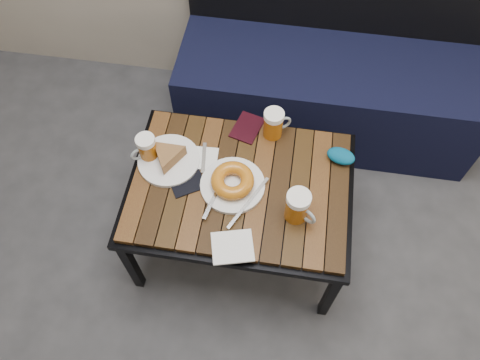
# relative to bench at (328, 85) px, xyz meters

# --- Properties ---
(bench) EXTENTS (1.40, 0.50, 0.95)m
(bench) POSITION_rel_bench_xyz_m (0.00, 0.00, 0.00)
(bench) COLOR black
(bench) RESTS_ON ground
(cafe_table) EXTENTS (0.84, 0.62, 0.47)m
(cafe_table) POSITION_rel_bench_xyz_m (-0.32, -0.73, 0.16)
(cafe_table) COLOR black
(cafe_table) RESTS_ON ground
(beer_mug_left) EXTENTS (0.11, 0.10, 0.12)m
(beer_mug_left) POSITION_rel_bench_xyz_m (-0.68, -0.66, 0.26)
(beer_mug_left) COLOR #A4540D
(beer_mug_left) RESTS_ON cafe_table
(beer_mug_centre) EXTENTS (0.12, 0.10, 0.13)m
(beer_mug_centre) POSITION_rel_bench_xyz_m (-0.22, -0.48, 0.26)
(beer_mug_centre) COLOR #A4540D
(beer_mug_centre) RESTS_ON cafe_table
(beer_mug_right) EXTENTS (0.13, 0.11, 0.14)m
(beer_mug_right) POSITION_rel_bench_xyz_m (-0.10, -0.83, 0.27)
(beer_mug_right) COLOR #A4540D
(beer_mug_right) RESTS_ON cafe_table
(plate_pie) EXTENTS (0.24, 0.24, 0.07)m
(plate_pie) POSITION_rel_bench_xyz_m (-0.60, -0.67, 0.23)
(plate_pie) COLOR white
(plate_pie) RESTS_ON cafe_table
(plate_bagel) EXTENTS (0.25, 0.30, 0.07)m
(plate_bagel) POSITION_rel_bench_xyz_m (-0.34, -0.74, 0.23)
(plate_bagel) COLOR white
(plate_bagel) RESTS_ON cafe_table
(napkin_left) EXTENTS (0.11, 0.14, 0.01)m
(napkin_left) POSITION_rel_bench_xyz_m (-0.47, -0.64, 0.20)
(napkin_left) COLOR white
(napkin_left) RESTS_ON cafe_table
(napkin_right) EXTENTS (0.17, 0.15, 0.01)m
(napkin_right) POSITION_rel_bench_xyz_m (-0.30, -0.98, 0.20)
(napkin_right) COLOR white
(napkin_right) RESTS_ON cafe_table
(passport_navy) EXTENTS (0.15, 0.14, 0.01)m
(passport_navy) POSITION_rel_bench_xyz_m (-0.51, -0.76, 0.20)
(passport_navy) COLOR black
(passport_navy) RESTS_ON cafe_table
(passport_burgundy) EXTENTS (0.13, 0.16, 0.01)m
(passport_burgundy) POSITION_rel_bench_xyz_m (-0.33, -0.47, 0.20)
(passport_burgundy) COLOR black
(passport_burgundy) RESTS_ON cafe_table
(knit_pouch) EXTENTS (0.12, 0.10, 0.05)m
(knit_pouch) POSITION_rel_bench_xyz_m (0.04, -0.56, 0.22)
(knit_pouch) COLOR navy
(knit_pouch) RESTS_ON cafe_table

